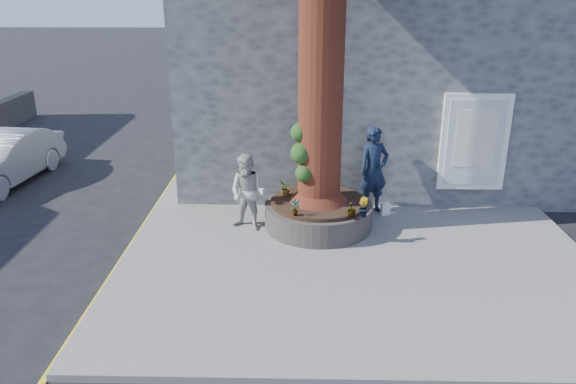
{
  "coord_description": "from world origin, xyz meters",
  "views": [
    {
      "loc": [
        0.4,
        -9.12,
        5.07
      ],
      "look_at": [
        0.17,
        1.07,
        1.25
      ],
      "focal_mm": 35.0,
      "sensor_mm": 36.0,
      "label": 1
    }
  ],
  "objects_px": {
    "planter": "(318,214)",
    "car_silver": "(2,159)",
    "man": "(374,170)",
    "woman": "(248,193)"
  },
  "relations": [
    {
      "from": "planter",
      "to": "man",
      "type": "relative_size",
      "value": 1.15
    },
    {
      "from": "planter",
      "to": "man",
      "type": "bearing_deg",
      "value": 33.88
    },
    {
      "from": "planter",
      "to": "car_silver",
      "type": "height_order",
      "value": "car_silver"
    },
    {
      "from": "man",
      "to": "woman",
      "type": "relative_size",
      "value": 1.22
    },
    {
      "from": "planter",
      "to": "woman",
      "type": "relative_size",
      "value": 1.41
    },
    {
      "from": "planter",
      "to": "woman",
      "type": "height_order",
      "value": "woman"
    },
    {
      "from": "planter",
      "to": "man",
      "type": "height_order",
      "value": "man"
    },
    {
      "from": "planter",
      "to": "car_silver",
      "type": "bearing_deg",
      "value": 160.84
    },
    {
      "from": "planter",
      "to": "car_silver",
      "type": "distance_m",
      "value": 8.79
    },
    {
      "from": "woman",
      "to": "man",
      "type": "bearing_deg",
      "value": 42.82
    }
  ]
}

